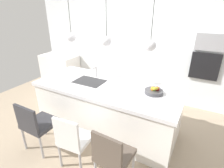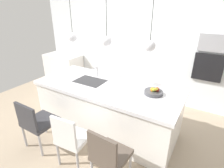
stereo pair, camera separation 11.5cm
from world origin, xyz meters
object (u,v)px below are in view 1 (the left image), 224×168
Objects in this scene: chair_near at (37,123)px; chair_middle at (73,139)px; fruit_bowl at (154,91)px; microwave at (210,42)px; oven at (205,66)px; chair_far at (112,155)px.

chair_middle is (0.73, 0.00, -0.01)m from chair_near.
microwave is (0.64, 1.49, 0.58)m from fruit_bowl.
fruit_bowl is at bearing -113.28° from microwave.
microwave reaches higher than oven.
microwave reaches higher than chair_middle.
chair_middle is at bearing 179.92° from chair_far.
chair_far is at bearing -0.08° from chair_middle.
chair_near is (-1.52, -1.11, -0.45)m from fruit_bowl.
microwave is 0.62× the size of chair_middle.
fruit_bowl is 1.20m from chair_far.
chair_far is at bearing -107.19° from oven.
microwave is 0.61× the size of chair_far.
chair_near is at bearing -179.91° from chair_far.
chair_middle reaches higher than chair_near.
fruit_bowl is 1.43m from chair_middle.
chair_near is at bearing -179.76° from chair_middle.
chair_near is (-2.16, -2.59, -1.03)m from microwave.
microwave is at bearing 66.72° from fruit_bowl.
fruit_bowl reaches higher than chair_near.
chair_middle is at bearing 0.24° from chair_near.
microwave is 3.14m from chair_middle.
microwave is at bearing 72.81° from chair_far.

